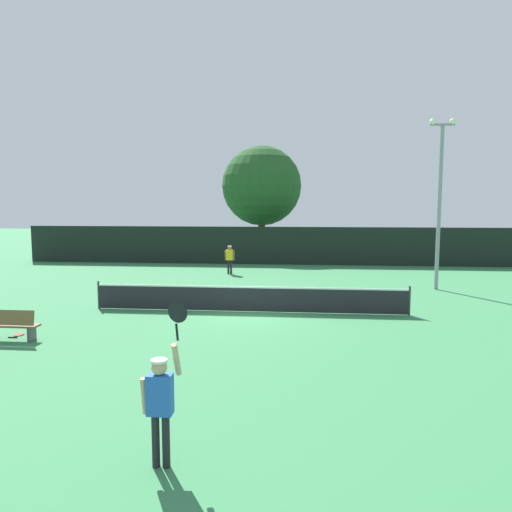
{
  "coord_description": "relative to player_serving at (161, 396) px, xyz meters",
  "views": [
    {
      "loc": [
        1.93,
        -17.15,
        3.96
      ],
      "look_at": [
        -0.05,
        3.16,
        1.77
      ],
      "focal_mm": 32.94,
      "sensor_mm": 36.0,
      "label": 1
    }
  ],
  "objects": [
    {
      "name": "tennis_net",
      "position": [
        0.15,
        10.55,
        -0.61
      ],
      "size": [
        11.76,
        0.08,
        1.07
      ],
      "color": "#232328",
      "rests_on": "ground"
    },
    {
      "name": "spare_racket",
      "position": [
        -6.54,
        6.67,
        -1.1
      ],
      "size": [
        0.28,
        0.52,
        0.04
      ],
      "color": "black",
      "rests_on": "ground"
    },
    {
      "name": "light_pole",
      "position": [
        8.46,
        16.11,
        3.41
      ],
      "size": [
        1.18,
        0.28,
        7.93
      ],
      "color": "gray",
      "rests_on": "ground"
    },
    {
      "name": "tennis_ball",
      "position": [
        1.22,
        10.64,
        -1.08
      ],
      "size": [
        0.07,
        0.07,
        0.07
      ],
      "primitive_type": "sphere",
      "color": "#CCE033",
      "rests_on": "ground"
    },
    {
      "name": "courtside_bench",
      "position": [
        -6.49,
        6.09,
        -0.64
      ],
      "size": [
        1.8,
        0.44,
        0.95
      ],
      "color": "brown",
      "rests_on": "ground"
    },
    {
      "name": "parked_car_near",
      "position": [
        -2.67,
        31.26,
        -0.34
      ],
      "size": [
        2.49,
        4.43,
        1.69
      ],
      "rotation": [
        0.0,
        0.0,
        -0.15
      ],
      "color": "navy",
      "rests_on": "ground"
    },
    {
      "name": "player_receiving",
      "position": [
        -2.06,
        20.14,
        -0.11
      ],
      "size": [
        0.57,
        0.24,
        1.65
      ],
      "rotation": [
        0.0,
        0.0,
        3.14
      ],
      "color": "yellow",
      "rests_on": "ground"
    },
    {
      "name": "ground_plane",
      "position": [
        0.15,
        10.55,
        -1.12
      ],
      "size": [
        120.0,
        120.0,
        0.0
      ],
      "primitive_type": "plane",
      "color": "#387F4C"
    },
    {
      "name": "perimeter_fence",
      "position": [
        0.15,
        24.92,
        0.15
      ],
      "size": [
        34.31,
        0.12,
        2.55
      ],
      "primitive_type": "cube",
      "color": "black",
      "rests_on": "ground"
    },
    {
      "name": "parked_car_far",
      "position": [
        6.68,
        32.62,
        -0.34
      ],
      "size": [
        2.08,
        4.28,
        1.69
      ],
      "rotation": [
        0.0,
        0.0,
        -0.04
      ],
      "color": "navy",
      "rests_on": "ground"
    },
    {
      "name": "player_serving",
      "position": [
        0.0,
        0.0,
        0.0
      ],
      "size": [
        0.67,
        0.4,
        2.54
      ],
      "color": "blue",
      "rests_on": "ground"
    },
    {
      "name": "large_tree",
      "position": [
        -1.11,
        30.73,
        4.38
      ],
      "size": [
        6.26,
        6.26,
        8.65
      ],
      "color": "brown",
      "rests_on": "ground"
    },
    {
      "name": "parked_car_mid",
      "position": [
        2.53,
        30.06,
        -0.34
      ],
      "size": [
        2.17,
        4.32,
        1.69
      ],
      "rotation": [
        0.0,
        0.0,
        0.07
      ],
      "color": "#B7B7BC",
      "rests_on": "ground"
    }
  ]
}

